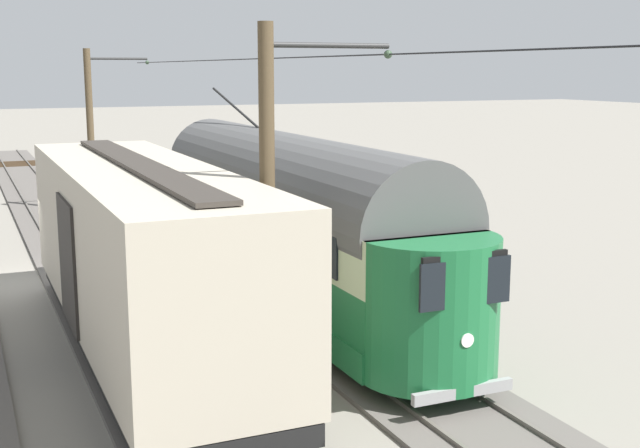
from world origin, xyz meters
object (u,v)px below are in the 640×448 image
object	(u,v)px
vintage_streetcar	(287,215)
catenary_pole_foreground	(92,128)
switch_stand	(191,194)
boxcar_adjacent	(142,252)
catenary_pole_mid_near	(271,202)

from	to	relation	value
vintage_streetcar	catenary_pole_foreground	bearing A→B (deg)	-81.47
catenary_pole_foreground	switch_stand	bearing A→B (deg)	166.19
boxcar_adjacent	catenary_pole_foreground	world-z (taller)	catenary_pole_foreground
vintage_streetcar	switch_stand	world-z (taller)	vintage_streetcar
catenary_pole_mid_near	switch_stand	world-z (taller)	catenary_pole_mid_near
catenary_pole_foreground	catenary_pole_mid_near	size ratio (longest dim) A/B	1.00
vintage_streetcar	switch_stand	size ratio (longest dim) A/B	13.12
boxcar_adjacent	catenary_pole_mid_near	world-z (taller)	catenary_pole_mid_near
catenary_pole_foreground	switch_stand	distance (m)	4.79
boxcar_adjacent	catenary_pole_mid_near	distance (m)	3.57
boxcar_adjacent	catenary_pole_foreground	size ratio (longest dim) A/B	1.86
catenary_pole_mid_near	boxcar_adjacent	bearing A→B (deg)	-56.76
vintage_streetcar	catenary_pole_foreground	distance (m)	15.89
vintage_streetcar	boxcar_adjacent	size ratio (longest dim) A/B	1.30
vintage_streetcar	catenary_pole_mid_near	distance (m)	5.83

